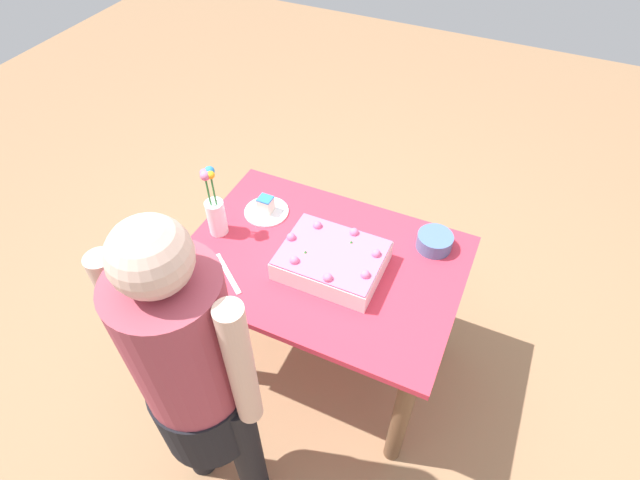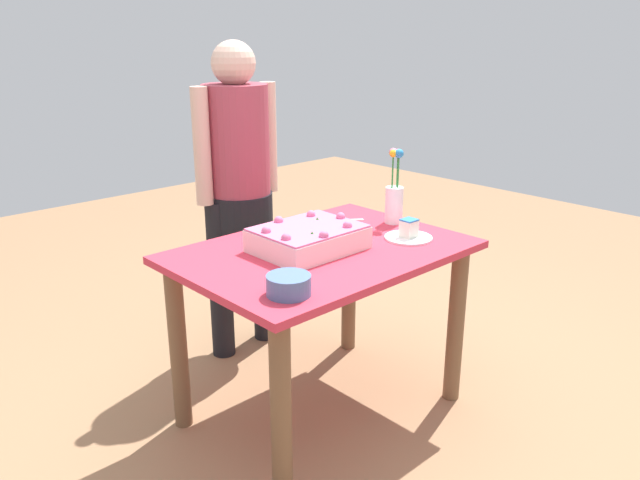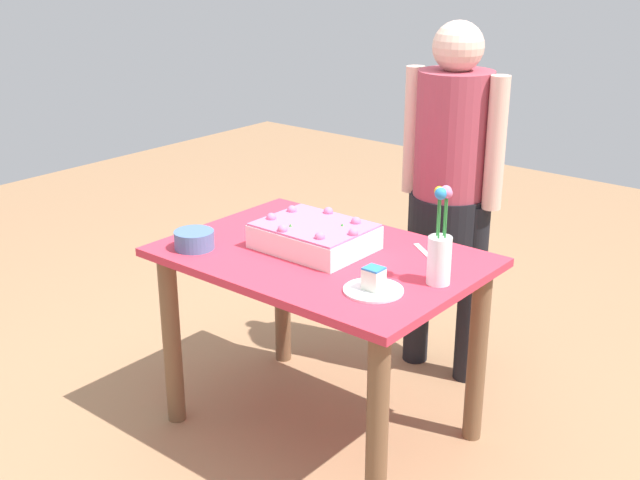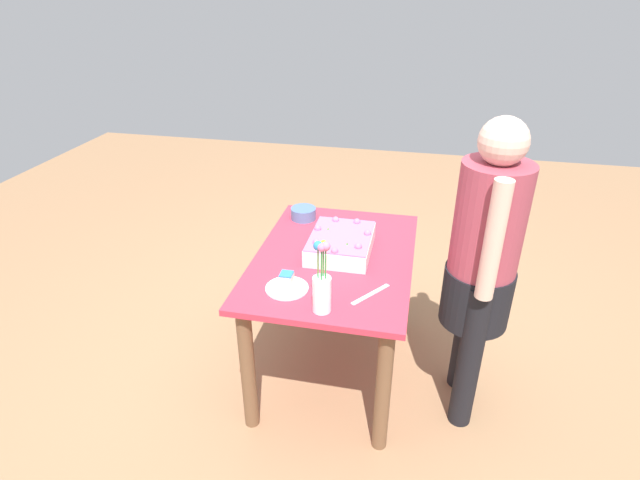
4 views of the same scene
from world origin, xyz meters
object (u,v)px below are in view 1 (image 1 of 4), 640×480
person_standing (194,376)px  sheet_cake (332,260)px  serving_plate_with_slice (266,208)px  cake_knife (228,273)px  flower_vase (215,210)px  fruit_bowl (435,241)px

person_standing → sheet_cake: bearing=-13.7°
person_standing → serving_plate_with_slice: bearing=15.0°
cake_knife → flower_vase: (0.16, -0.19, 0.12)m
cake_knife → person_standing: size_ratio=0.15×
serving_plate_with_slice → person_standing: person_standing is taller
serving_plate_with_slice → flower_vase: bearing=56.2°
sheet_cake → flower_vase: flower_vase is taller
sheet_cake → fruit_bowl: 0.43m
sheet_cake → person_standing: (0.16, 0.67, 0.08)m
serving_plate_with_slice → cake_knife: size_ratio=0.85×
cake_knife → fruit_bowl: size_ratio=1.58×
sheet_cake → fruit_bowl: bearing=-140.4°
flower_vase → fruit_bowl: bearing=-161.3°
serving_plate_with_slice → sheet_cake: bearing=155.7°
fruit_bowl → flower_vase: bearing=18.7°
serving_plate_with_slice → flower_vase: size_ratio=0.59×
person_standing → fruit_bowl: bearing=-27.8°
flower_vase → cake_knife: bearing=130.2°
serving_plate_with_slice → fruit_bowl: bearing=-172.1°
flower_vase → person_standing: bearing=118.1°
cake_knife → fruit_bowl: fruit_bowl is taller
sheet_cake → person_standing: size_ratio=0.26×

